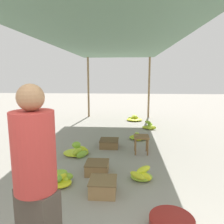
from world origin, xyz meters
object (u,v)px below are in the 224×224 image
at_px(vendor_foreground, 36,180).
at_px(crate_mid, 103,187).
at_px(banana_pile_right_2, 142,175).
at_px(basin_black, 172,224).
at_px(crate_far, 97,168).
at_px(banana_pile_left_0, 60,178).
at_px(banana_pile_left_1, 78,151).
at_px(banana_pile_right_1, 134,119).
at_px(stool, 141,139).
at_px(banana_pile_right_3, 138,137).
at_px(banana_pile_right_0, 149,126).
at_px(crate_near, 109,143).

distance_m(vendor_foreground, crate_mid, 1.60).
bearing_deg(banana_pile_right_2, basin_black, -77.98).
relative_size(banana_pile_right_2, crate_far, 1.23).
bearing_deg(crate_mid, banana_pile_left_0, 162.79).
relative_size(banana_pile_left_1, banana_pile_right_1, 1.04).
bearing_deg(banana_pile_right_1, stool, -89.27).
bearing_deg(vendor_foreground, banana_pile_right_1, 81.00).
relative_size(stool, banana_pile_left_1, 0.66).
xyz_separation_m(basin_black, banana_pile_left_0, (-1.61, 0.96, 0.03)).
bearing_deg(stool, banana_pile_right_3, 90.84).
bearing_deg(basin_black, banana_pile_right_0, 87.37).
bearing_deg(crate_near, basin_black, -71.70).
height_order(banana_pile_right_2, crate_near, banana_pile_right_2).
bearing_deg(banana_pile_right_1, banana_pile_right_3, -89.32).
height_order(basin_black, banana_pile_right_2, banana_pile_right_2).
bearing_deg(crate_near, banana_pile_left_0, -108.15).
distance_m(banana_pile_right_2, crate_mid, 0.80).
distance_m(vendor_foreground, banana_pile_right_1, 6.93).
bearing_deg(basin_black, banana_pile_left_0, 149.23).
height_order(banana_pile_left_0, banana_pile_right_1, banana_pile_left_0).
relative_size(stool, banana_pile_right_3, 0.80).
height_order(basin_black, crate_far, crate_far).
bearing_deg(banana_pile_left_1, banana_pile_right_1, 70.11).
distance_m(stool, crate_near, 0.89).
xyz_separation_m(stool, banana_pile_right_2, (-0.07, -1.30, -0.25)).
bearing_deg(banana_pile_right_1, basin_black, -87.79).
distance_m(banana_pile_right_2, crate_near, 1.82).
distance_m(banana_pile_right_3, crate_far, 2.38).
bearing_deg(banana_pile_left_0, stool, 48.24).
xyz_separation_m(banana_pile_left_0, banana_pile_right_2, (1.34, 0.29, -0.04)).
distance_m(banana_pile_left_1, crate_near, 0.88).
height_order(banana_pile_left_1, crate_near, banana_pile_left_1).
relative_size(banana_pile_left_0, banana_pile_left_1, 0.70).
relative_size(stool, basin_black, 0.79).
distance_m(vendor_foreground, crate_near, 3.63).
distance_m(banana_pile_left_1, crate_far, 1.07).
bearing_deg(banana_pile_right_0, basin_black, -92.63).
bearing_deg(crate_mid, crate_far, 104.89).
distance_m(banana_pile_left_1, crate_mid, 1.78).
xyz_separation_m(stool, banana_pile_left_1, (-1.44, -0.20, -0.26)).
bearing_deg(banana_pile_right_3, banana_pile_left_0, -117.51).
relative_size(banana_pile_left_1, banana_pile_right_0, 1.34).
distance_m(banana_pile_right_1, banana_pile_right_2, 4.94).
bearing_deg(banana_pile_right_1, crate_near, -102.53).
height_order(vendor_foreground, banana_pile_left_1, vendor_foreground).
bearing_deg(banana_pile_right_0, banana_pile_left_0, -115.09).
bearing_deg(banana_pile_right_1, banana_pile_right_2, -90.31).
distance_m(banana_pile_left_0, crate_near, 2.07).
xyz_separation_m(banana_pile_right_0, crate_far, (-1.29, -3.44, 0.02)).
bearing_deg(banana_pile_right_0, banana_pile_right_2, -97.69).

